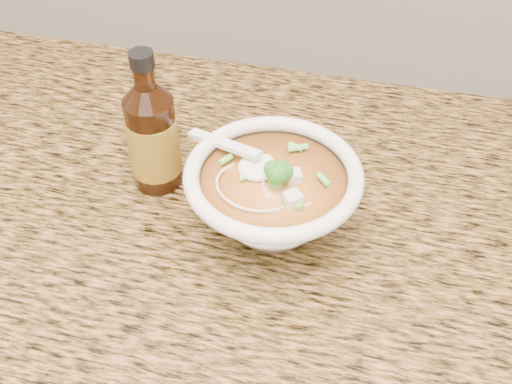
# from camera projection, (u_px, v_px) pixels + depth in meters

# --- Properties ---
(counter_slab) EXTENTS (4.00, 0.68, 0.04)m
(counter_slab) POSITION_uv_depth(u_px,v_px,m) (270.00, 220.00, 0.80)
(counter_slab) COLOR #9A6138
(counter_slab) RESTS_ON cabinet
(soup_bowl) EXTENTS (0.22, 0.20, 0.11)m
(soup_bowl) POSITION_uv_depth(u_px,v_px,m) (272.00, 198.00, 0.74)
(soup_bowl) COLOR white
(soup_bowl) RESTS_ON counter_slab
(hot_sauce_bottle) EXTENTS (0.07, 0.07, 0.19)m
(hot_sauce_bottle) POSITION_uv_depth(u_px,v_px,m) (153.00, 137.00, 0.78)
(hot_sauce_bottle) COLOR #361807
(hot_sauce_bottle) RESTS_ON counter_slab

